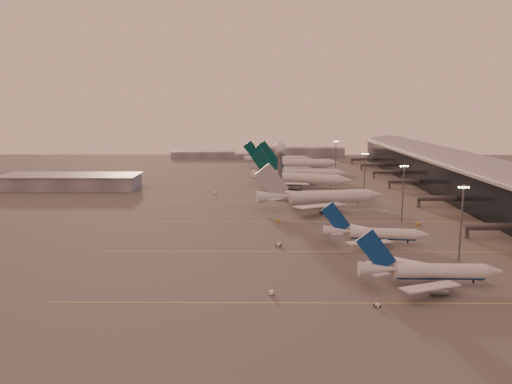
{
  "coord_description": "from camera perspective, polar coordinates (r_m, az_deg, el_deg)",
  "views": [
    {
      "loc": [
        -6.31,
        -155.08,
        49.63
      ],
      "look_at": [
        -8.03,
        81.82,
        8.21
      ],
      "focal_mm": 35.0,
      "sensor_mm": 36.0,
      "label": 1
    }
  ],
  "objects": [
    {
      "name": "mast_b",
      "position": [
        221.77,
        16.46,
        0.19
      ],
      "size": [
        3.6,
        0.56,
        25.0
      ],
      "color": "#4F5256",
      "rests_on": "ground"
    },
    {
      "name": "gsv_catering_a",
      "position": [
        158.64,
        24.2,
        -8.45
      ],
      "size": [
        5.34,
        3.37,
        4.05
      ],
      "color": "white",
      "rests_on": "ground"
    },
    {
      "name": "gsv_truck_a",
      "position": [
        134.36,
        1.97,
        -11.21
      ],
      "size": [
        6.01,
        2.45,
        2.39
      ],
      "color": "white",
      "rests_on": "ground"
    },
    {
      "name": "gsv_truck_b",
      "position": [
        219.14,
        18.19,
        -3.34
      ],
      "size": [
        6.48,
        4.51,
        2.47
      ],
      "color": "gold",
      "rests_on": "ground"
    },
    {
      "name": "gsv_catering_b",
      "position": [
        240.23,
        14.53,
        -1.87
      ],
      "size": [
        4.84,
        2.73,
        3.77
      ],
      "color": "white",
      "rests_on": "ground"
    },
    {
      "name": "gsv_tug_far",
      "position": [
        270.42,
        5.13,
        -0.6
      ],
      "size": [
        3.05,
        3.7,
        0.91
      ],
      "color": "gold",
      "rests_on": "ground"
    },
    {
      "name": "hangar",
      "position": [
        319.46,
        -20.44,
        1.14
      ],
      "size": [
        82.0,
        27.0,
        8.5
      ],
      "color": "slate",
      "rests_on": "ground"
    },
    {
      "name": "distant_horizon",
      "position": [
        482.48,
        1.48,
        4.47
      ],
      "size": [
        165.0,
        37.5,
        9.0
      ],
      "color": "slate",
      "rests_on": "ground"
    },
    {
      "name": "ground",
      "position": [
        162.95,
        2.64,
        -7.83
      ],
      "size": [
        700.0,
        700.0,
        0.0
      ],
      "primitive_type": "plane",
      "color": "#4F4D4D",
      "rests_on": "ground"
    },
    {
      "name": "mast_c",
      "position": [
        273.36,
        12.31,
        2.14
      ],
      "size": [
        3.6,
        0.56,
        25.0
      ],
      "color": "#4F5256",
      "rests_on": "ground"
    },
    {
      "name": "greentail_a",
      "position": [
        305.69,
        5.14,
        1.3
      ],
      "size": [
        60.59,
        48.13,
        22.87
      ],
      "color": "silver",
      "rests_on": "ground"
    },
    {
      "name": "gsv_truck_d",
      "position": [
        283.48,
        -4.72,
        0.05
      ],
      "size": [
        2.51,
        6.13,
        2.43
      ],
      "color": "white",
      "rests_on": "ground"
    },
    {
      "name": "greentail_b",
      "position": [
        335.34,
        5.62,
        1.98
      ],
      "size": [
        56.22,
        45.2,
        20.44
      ],
      "color": "silver",
      "rests_on": "ground"
    },
    {
      "name": "mast_a",
      "position": [
        171.68,
        22.43,
        -2.91
      ],
      "size": [
        3.6,
        0.56,
        25.0
      ],
      "color": "#4F5256",
      "rests_on": "ground"
    },
    {
      "name": "narrowbody_near",
      "position": [
        148.94,
        19.26,
        -8.8
      ],
      "size": [
        40.98,
        32.74,
        16.02
      ],
      "color": "silver",
      "rests_on": "ground"
    },
    {
      "name": "taxiway_markings",
      "position": [
        219.86,
        9.93,
        -3.28
      ],
      "size": [
        180.0,
        185.25,
        0.02
      ],
      "color": "#F0D954",
      "rests_on": "ground"
    },
    {
      "name": "gsv_tug_near",
      "position": [
        130.64,
        13.68,
        -12.49
      ],
      "size": [
        2.47,
        3.43,
        0.89
      ],
      "color": "white",
      "rests_on": "ground"
    },
    {
      "name": "terminal",
      "position": [
        291.35,
        23.49,
        1.38
      ],
      "size": [
        57.0,
        362.0,
        23.04
      ],
      "color": "black",
      "rests_on": "ground"
    },
    {
      "name": "gsv_truck_c",
      "position": [
        214.25,
        2.66,
        -3.2
      ],
      "size": [
        5.45,
        3.84,
        2.08
      ],
      "color": "gold",
      "rests_on": "ground"
    },
    {
      "name": "narrowbody_mid",
      "position": [
        186.29,
        13.47,
        -4.84
      ],
      "size": [
        38.64,
        30.69,
        15.11
      ],
      "color": "silver",
      "rests_on": "ground"
    },
    {
      "name": "widebody_white",
      "position": [
        245.77,
        7.42,
        -0.89
      ],
      "size": [
        63.73,
        50.64,
        22.58
      ],
      "color": "silver",
      "rests_on": "ground"
    },
    {
      "name": "mast_d",
      "position": [
        361.0,
        9.09,
        4.09
      ],
      "size": [
        3.6,
        0.56,
        25.0
      ],
      "color": "#4F5256",
      "rests_on": "ground"
    },
    {
      "name": "greentail_d",
      "position": [
        416.63,
        2.59,
        3.58
      ],
      "size": [
        57.55,
        46.29,
        20.91
      ],
      "color": "silver",
      "rests_on": "ground"
    },
    {
      "name": "greentail_c",
      "position": [
        383.11,
        4.84,
        3.06
      ],
      "size": [
        64.53,
        52.03,
        23.42
      ],
      "color": "silver",
      "rests_on": "ground"
    },
    {
      "name": "radar_tower",
      "position": [
        276.8,
        2.76,
        3.96
      ],
      "size": [
        6.4,
        6.4,
        31.1
      ],
      "color": "#4F5256",
      "rests_on": "ground"
    },
    {
      "name": "gsv_tug_mid",
      "position": [
        178.21,
        2.62,
        -6.08
      ],
      "size": [
        4.43,
        3.7,
        1.09
      ],
      "color": "white",
      "rests_on": "ground"
    }
  ]
}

